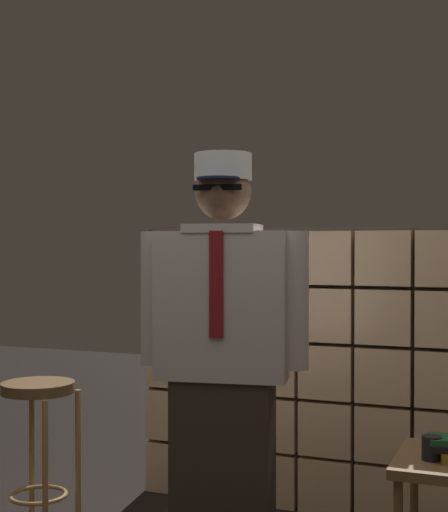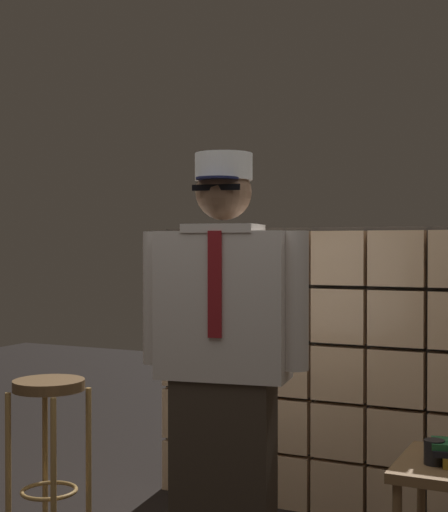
{
  "view_description": "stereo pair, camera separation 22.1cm",
  "coord_description": "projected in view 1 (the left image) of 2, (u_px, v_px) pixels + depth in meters",
  "views": [
    {
      "loc": [
        1.12,
        -2.59,
        1.39
      ],
      "look_at": [
        -0.02,
        0.24,
        1.35
      ],
      "focal_mm": 53.14,
      "sensor_mm": 36.0,
      "label": 1
    },
    {
      "loc": [
        1.32,
        -2.5,
        1.39
      ],
      "look_at": [
        -0.02,
        0.24,
        1.35
      ],
      "focal_mm": 53.14,
      "sensor_mm": 36.0,
      "label": 2
    }
  ],
  "objects": [
    {
      "name": "bar_stool",
      "position": [
        38.0,
        423.0,
        3.53
      ],
      "size": [
        0.34,
        0.34,
        0.76
      ],
      "color": "brown",
      "rests_on": "ground"
    },
    {
      "name": "standing_person",
      "position": [
        223.0,
        361.0,
        3.09
      ],
      "size": [
        0.71,
        0.34,
        1.77
      ],
      "rotation": [
        0.0,
        0.0,
        0.16
      ],
      "color": "#382D23",
      "rests_on": "ground"
    },
    {
      "name": "glass_block_wall",
      "position": [
        299.0,
        370.0,
        4.0
      ],
      "size": [
        1.81,
        0.1,
        1.51
      ],
      "color": "#E0B78C",
      "rests_on": "ground"
    },
    {
      "name": "coffee_mug",
      "position": [
        433.0,
        448.0,
        2.99
      ],
      "size": [
        0.13,
        0.08,
        0.09
      ],
      "color": "black",
      "rests_on": "side_table"
    }
  ]
}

